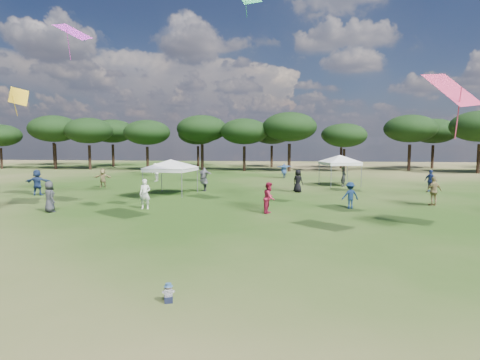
# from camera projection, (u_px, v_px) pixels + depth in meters

# --- Properties ---
(ground) EXTENTS (140.00, 140.00, 0.00)m
(ground) POSITION_uv_depth(u_px,v_px,m) (172.00, 334.00, 8.10)
(ground) COLOR #2A4815
(ground) RESTS_ON ground
(tree_line) EXTENTS (108.78, 17.63, 7.77)m
(tree_line) POSITION_uv_depth(u_px,v_px,m) (283.00, 130.00, 54.28)
(tree_line) COLOR black
(tree_line) RESTS_ON ground
(tent_left) EXTENTS (6.29, 6.29, 2.86)m
(tent_left) POSITION_uv_depth(u_px,v_px,m) (171.00, 161.00, 29.24)
(tent_left) COLOR gray
(tent_left) RESTS_ON ground
(tent_right) EXTENTS (5.60, 5.60, 2.99)m
(tent_right) POSITION_uv_depth(u_px,v_px,m) (340.00, 156.00, 34.74)
(tent_right) COLOR gray
(tent_right) RESTS_ON ground
(toddler) EXTENTS (0.35, 0.38, 0.47)m
(toddler) POSITION_uv_depth(u_px,v_px,m) (168.00, 294.00, 9.71)
(toddler) COLOR black
(toddler) RESTS_ON ground
(festival_crowd) EXTENTS (30.29, 23.04, 1.87)m
(festival_crowd) POSITION_uv_depth(u_px,v_px,m) (217.00, 181.00, 30.57)
(festival_crowd) COLOR navy
(festival_crowd) RESTS_ON ground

